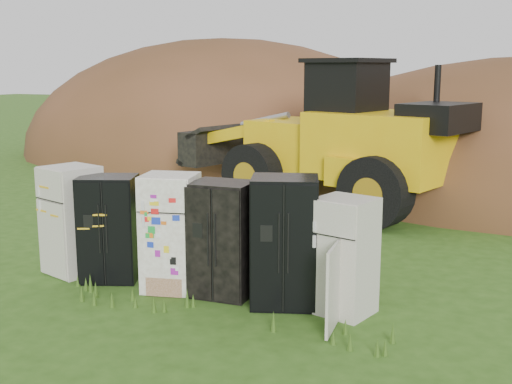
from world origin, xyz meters
TOP-DOWN VIEW (x-y plane):
  - ground at (0.00, 0.00)m, footprint 120.00×120.00m
  - fridge_leftmost at (-2.43, 0.04)m, footprint 1.01×0.99m
  - fridge_black_side at (-1.64, -0.03)m, footprint 1.10×0.99m
  - fridge_sticker at (-0.47, -0.04)m, footprint 0.96×0.92m
  - fridge_dark_mid at (0.39, 0.04)m, footprint 0.93×0.77m
  - fridge_black_right at (1.39, 0.03)m, footprint 1.16×1.06m
  - fridge_open_door at (2.30, 0.04)m, footprint 0.92×0.87m
  - wheel_loader at (-0.38, 6.94)m, footprint 8.14×5.20m
  - dirt_mound_left at (-6.65, 14.54)m, footprint 16.91×12.68m

SIDE VIEW (x-z plane):
  - ground at x=0.00m, z-range 0.00..0.00m
  - dirt_mound_left at x=-6.65m, z-range -4.58..4.58m
  - fridge_open_door at x=2.30m, z-range 0.00..1.67m
  - fridge_black_side at x=-1.64m, z-range 0.00..1.73m
  - fridge_dark_mid at x=0.39m, z-range 0.00..1.76m
  - fridge_leftmost at x=-2.43m, z-range 0.00..1.83m
  - fridge_sticker at x=-0.47m, z-range 0.00..1.83m
  - fridge_black_right at x=1.39m, z-range 0.00..1.90m
  - wheel_loader at x=-0.38m, z-range 0.00..3.66m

